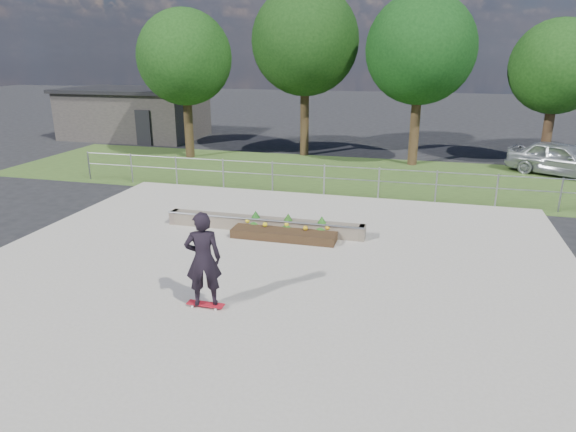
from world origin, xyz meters
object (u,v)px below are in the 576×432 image
Objects in this scene: parked_car at (561,159)px; grind_ledge at (264,224)px; skateboarder at (203,259)px; planter_bed at (286,229)px.

grind_ledge is at bearing 164.42° from parked_car.
skateboarder is at bearing -87.08° from grind_ledge.
skateboarder reaches higher than parked_car.
parked_car is (9.44, 10.55, 0.49)m from planter_bed.
planter_bed is 4.78m from skateboarder.
skateboarder is (-0.50, -4.66, 0.90)m from planter_bed.
planter_bed is at bearing -16.51° from grind_ledge.
grind_ledge is at bearing 163.49° from planter_bed.
grind_ledge is 0.78m from planter_bed.
grind_ledge is 1.39× the size of parked_car.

